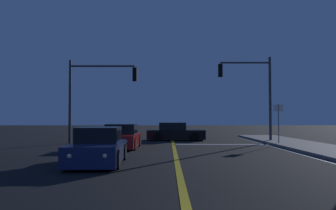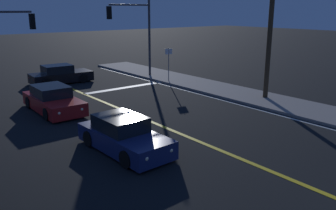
% 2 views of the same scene
% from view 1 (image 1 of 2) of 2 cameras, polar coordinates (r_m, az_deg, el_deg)
% --- Properties ---
extents(lane_line_center, '(0.20, 34.92, 0.01)m').
position_cam_1_polar(lane_line_center, '(13.97, 1.33, -8.97)').
color(lane_line_center, gold).
rests_on(lane_line_center, ground).
extents(lane_line_edge_right, '(0.16, 34.92, 0.01)m').
position_cam_1_polar(lane_line_edge_right, '(15.24, 23.82, -8.21)').
color(lane_line_edge_right, silver).
rests_on(lane_line_edge_right, ground).
extents(stop_bar, '(6.02, 0.50, 0.01)m').
position_cam_1_polar(stop_bar, '(22.94, 8.37, -6.26)').
color(stop_bar, silver).
rests_on(stop_bar, ground).
extents(car_side_waiting_black, '(4.44, 2.11, 1.34)m').
position_cam_1_polar(car_side_waiting_black, '(27.05, 1.14, -4.42)').
color(car_side_waiting_black, black).
rests_on(car_side_waiting_black, ground).
extents(car_lead_oncoming_navy, '(1.97, 4.32, 1.34)m').
position_cam_1_polar(car_lead_oncoming_navy, '(13.36, -11.18, -6.76)').
color(car_lead_oncoming_navy, navy).
rests_on(car_lead_oncoming_navy, ground).
extents(car_parked_curb_red, '(2.00, 4.65, 1.34)m').
position_cam_1_polar(car_parked_curb_red, '(20.30, -7.55, -5.17)').
color(car_parked_curb_red, maroon).
rests_on(car_parked_curb_red, ground).
extents(traffic_signal_near_right, '(3.71, 0.28, 5.97)m').
position_cam_1_polar(traffic_signal_near_right, '(25.72, 13.15, 3.05)').
color(traffic_signal_near_right, '#38383D').
rests_on(traffic_signal_near_right, ground).
extents(traffic_signal_far_left, '(4.51, 0.28, 5.53)m').
position_cam_1_polar(traffic_signal_far_left, '(24.11, -11.63, 2.82)').
color(traffic_signal_far_left, '#38383D').
rests_on(traffic_signal_far_left, ground).
extents(street_sign_corner, '(0.56, 0.12, 2.55)m').
position_cam_1_polar(street_sign_corner, '(23.17, 17.16, -1.93)').
color(street_sign_corner, slate).
rests_on(street_sign_corner, ground).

